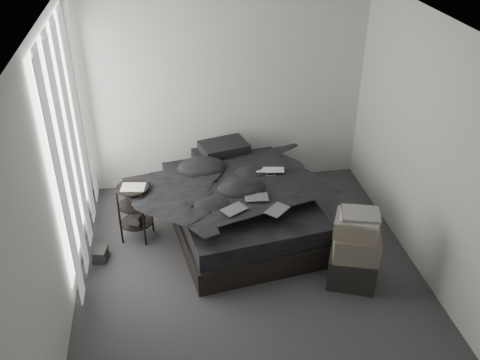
{
  "coord_description": "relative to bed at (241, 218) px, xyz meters",
  "views": [
    {
      "loc": [
        -0.78,
        -4.22,
        3.78
      ],
      "look_at": [
        0.0,
        0.8,
        0.75
      ],
      "focal_mm": 40.0,
      "sensor_mm": 36.0,
      "label": 1
    }
  ],
  "objects": [
    {
      "name": "box_upper",
      "position": [
        0.97,
        -1.14,
        0.58
      ],
      "size": [
        0.53,
        0.49,
        0.19
      ],
      "primitive_type": "cube",
      "rotation": [
        0.0,
        0.0,
        -0.43
      ],
      "color": "#655B4F",
      "rests_on": "box_mid"
    },
    {
      "name": "laptop",
      "position": [
        0.36,
        0.11,
        0.6
      ],
      "size": [
        0.35,
        0.26,
        0.03
      ],
      "primitive_type": "imported",
      "rotation": [
        0.0,
        0.0,
        -0.16
      ],
      "color": "silver",
      "rests_on": "duvet"
    },
    {
      "name": "side_stand",
      "position": [
        -1.22,
        0.0,
        0.2
      ],
      "size": [
        0.46,
        0.46,
        0.68
      ],
      "primitive_type": "cylinder",
      "rotation": [
        0.0,
        0.0,
        -0.32
      ],
      "color": "black",
      "rests_on": "floor"
    },
    {
      "name": "box_mid",
      "position": [
        0.99,
        -1.15,
        0.35
      ],
      "size": [
        0.54,
        0.48,
        0.27
      ],
      "primitive_type": "cube",
      "rotation": [
        0.0,
        0.0,
        -0.31
      ],
      "color": "#655B4F",
      "rests_on": "box_lower"
    },
    {
      "name": "pillow_upper",
      "position": [
        -0.1,
        0.76,
        0.56
      ],
      "size": [
        0.65,
        0.53,
        0.13
      ],
      "primitive_type": "cube",
      "rotation": [
        0.0,
        0.0,
        0.26
      ],
      "color": "black",
      "rests_on": "pillow_lower"
    },
    {
      "name": "bed",
      "position": [
        0.0,
        0.0,
        0.0
      ],
      "size": [
        1.83,
        2.24,
        0.28
      ],
      "primitive_type": "cube",
      "rotation": [
        0.0,
        0.0,
        0.15
      ],
      "color": "black",
      "rests_on": "floor"
    },
    {
      "name": "mattress",
      "position": [
        0.0,
        0.0,
        0.25
      ],
      "size": [
        1.76,
        2.17,
        0.22
      ],
      "primitive_type": "cube",
      "rotation": [
        0.0,
        0.0,
        0.15
      ],
      "color": "black",
      "rests_on": "bed"
    },
    {
      "name": "pillow_lower",
      "position": [
        -0.17,
        0.77,
        0.42
      ],
      "size": [
        0.67,
        0.5,
        0.14
      ],
      "primitive_type": "cube",
      "rotation": [
        0.0,
        0.0,
        0.15
      ],
      "color": "black",
      "rests_on": "mattress"
    },
    {
      "name": "comic_a",
      "position": [
        -0.16,
        -0.57,
        0.6
      ],
      "size": [
        0.31,
        0.28,
        0.01
      ],
      "primitive_type": "cube",
      "rotation": [
        0.0,
        0.0,
        0.54
      ],
      "color": "black",
      "rests_on": "duvet"
    },
    {
      "name": "wall_front",
      "position": [
        -0.03,
        -3.04,
        1.16
      ],
      "size": [
        3.6,
        0.01,
        2.6
      ],
      "primitive_type": "cube",
      "color": "beige",
      "rests_on": "ground"
    },
    {
      "name": "floor",
      "position": [
        -0.03,
        -0.94,
        -0.14
      ],
      "size": [
        3.6,
        4.2,
        0.01
      ],
      "primitive_type": "cube",
      "color": "#333336",
      "rests_on": "ground"
    },
    {
      "name": "comic_c",
      "position": [
        0.28,
        -0.66,
        0.61
      ],
      "size": [
        0.3,
        0.3,
        0.01
      ],
      "primitive_type": "cube",
      "rotation": [
        0.0,
        0.0,
        0.76
      ],
      "color": "black",
      "rests_on": "duvet"
    },
    {
      "name": "ceiling",
      "position": [
        -0.03,
        -0.94,
        2.46
      ],
      "size": [
        3.6,
        4.2,
        0.01
      ],
      "primitive_type": "cube",
      "color": "white",
      "rests_on": "ground"
    },
    {
      "name": "comic_b",
      "position": [
        0.11,
        -0.38,
        0.6
      ],
      "size": [
        0.27,
        0.18,
        0.01
      ],
      "primitive_type": "cube",
      "rotation": [
        0.0,
        0.0,
        -0.06
      ],
      "color": "black",
      "rests_on": "duvet"
    },
    {
      "name": "art_book_snake",
      "position": [
        0.99,
        -1.15,
        0.73
      ],
      "size": [
        0.42,
        0.37,
        0.03
      ],
      "primitive_type": "cube",
      "rotation": [
        0.0,
        0.0,
        -0.27
      ],
      "color": "silver",
      "rests_on": "art_book_white"
    },
    {
      "name": "art_book_white",
      "position": [
        0.98,
        -1.14,
        0.7
      ],
      "size": [
        0.45,
        0.41,
        0.04
      ],
      "primitive_type": "cube",
      "rotation": [
        0.0,
        0.0,
        -0.38
      ],
      "color": "silver",
      "rests_on": "box_upper"
    },
    {
      "name": "box_lower",
      "position": [
        0.98,
        -1.14,
        0.04
      ],
      "size": [
        0.59,
        0.53,
        0.36
      ],
      "primitive_type": "cube",
      "rotation": [
        0.0,
        0.0,
        -0.38
      ],
      "color": "black",
      "rests_on": "floor"
    },
    {
      "name": "floor_books",
      "position": [
        -1.62,
        -0.35,
        -0.07
      ],
      "size": [
        0.18,
        0.22,
        0.14
      ],
      "primitive_type": "cube",
      "rotation": [
        0.0,
        0.0,
        -0.21
      ],
      "color": "black",
      "rests_on": "floor"
    },
    {
      "name": "curtain_left",
      "position": [
        -1.76,
        -0.04,
        1.14
      ],
      "size": [
        0.06,
        2.12,
        2.48
      ],
      "primitive_type": "cube",
      "color": "white",
      "rests_on": "wall_left"
    },
    {
      "name": "window_left",
      "position": [
        -1.81,
        -0.04,
        1.21
      ],
      "size": [
        0.02,
        2.0,
        2.3
      ],
      "primitive_type": "cube",
      "color": "white",
      "rests_on": "wall_left"
    },
    {
      "name": "wall_back",
      "position": [
        -0.03,
        1.16,
        1.16
      ],
      "size": [
        3.6,
        0.01,
        2.6
      ],
      "primitive_type": "cube",
      "color": "beige",
      "rests_on": "ground"
    },
    {
      "name": "papers",
      "position": [
        -1.21,
        -0.01,
        0.54
      ],
      "size": [
        0.29,
        0.23,
        0.01
      ],
      "primitive_type": "cube",
      "rotation": [
        0.0,
        0.0,
        -0.15
      ],
      "color": "white",
      "rests_on": "side_stand"
    },
    {
      "name": "wall_left",
      "position": [
        -1.83,
        -0.94,
        1.16
      ],
      "size": [
        0.01,
        4.2,
        2.6
      ],
      "primitive_type": "cube",
      "color": "beige",
      "rests_on": "ground"
    },
    {
      "name": "wall_right",
      "position": [
        1.77,
        -0.94,
        1.16
      ],
      "size": [
        0.01,
        4.2,
        2.6
      ],
      "primitive_type": "cube",
      "color": "beige",
      "rests_on": "ground"
    },
    {
      "name": "duvet",
      "position": [
        0.01,
        -0.05,
        0.47
      ],
      "size": [
        1.75,
        1.94,
        0.24
      ],
      "primitive_type": "imported",
      "rotation": [
        0.0,
        0.0,
        0.15
      ],
      "color": "black",
      "rests_on": "mattress"
    }
  ]
}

